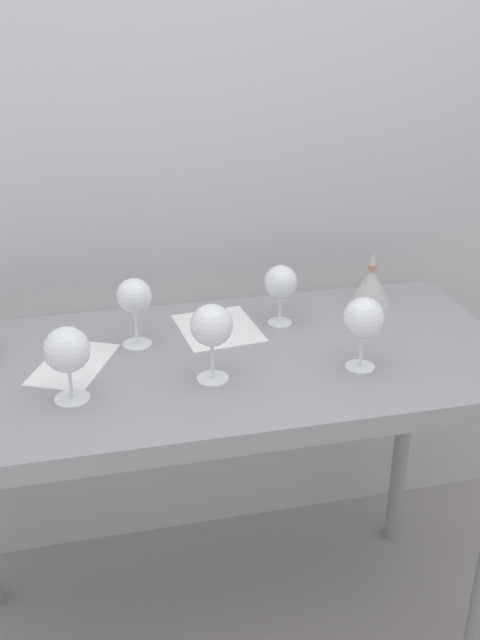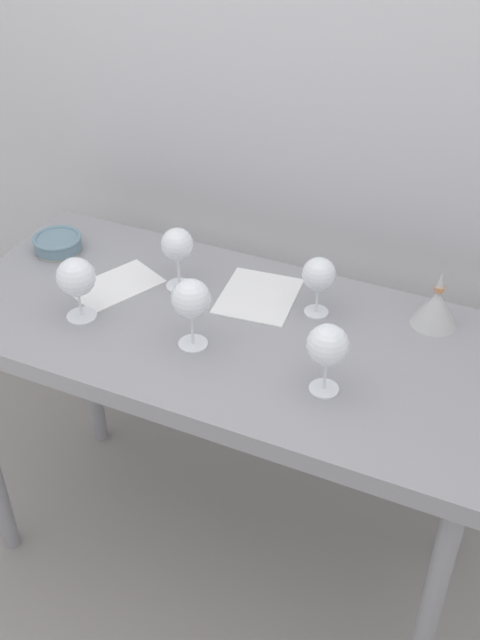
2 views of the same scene
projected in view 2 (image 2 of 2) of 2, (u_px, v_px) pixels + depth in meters
The scene contains 12 objects.
ground_plane at pixel (228, 550), 2.42m from camera, with size 6.00×6.00×0.00m, color gray.
back_wall at pixel (302, 100), 2.00m from camera, with size 3.80×0.04×2.60m, color #B9B9BF.
steel_counter at pixel (224, 358), 1.94m from camera, with size 1.40×0.65×0.90m.
wine_glass_far_right at pixel (319, 276), 1.85m from camera, with size 0.08×0.08×0.16m.
wine_glass_near_center at pixel (191, 300), 1.74m from camera, with size 0.09×0.09×0.18m.
wine_glass_far_left at pixel (177, 246), 1.94m from camera, with size 0.08×0.08×0.17m.
wine_glass_near_right at pixel (328, 347), 1.62m from camera, with size 0.09×0.09×0.17m.
wine_glass_near_left at pixel (76, 279), 1.84m from camera, with size 0.10×0.10×0.17m.
tasting_sheet_upper at pixel (116, 285), 2.02m from camera, with size 0.14×0.23×0.00m, color white.
tasting_sheet_lower at pixel (258, 296), 1.98m from camera, with size 0.19×0.22×0.00m, color white.
tasting_bowl at pixel (58, 243), 2.15m from camera, with size 0.14×0.14×0.05m.
decanter_funnel at pixel (436, 307), 1.86m from camera, with size 0.12×0.12×0.15m.
Camera 2 is at (0.66, -1.36, 2.03)m, focal length 42.81 mm.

